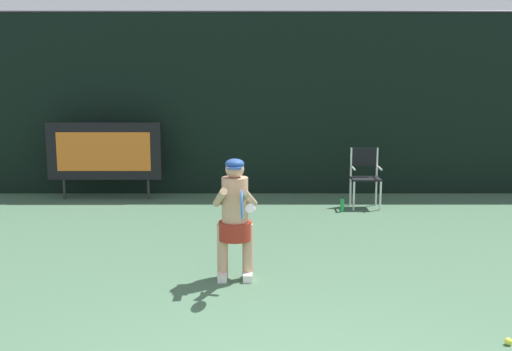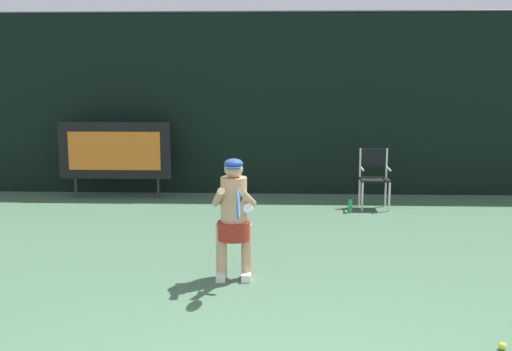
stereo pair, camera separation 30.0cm
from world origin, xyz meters
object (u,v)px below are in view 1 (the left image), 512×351
at_px(water_bottle, 345,205).
at_px(tennis_ball_loose, 511,342).
at_px(tennis_player, 238,215).
at_px(umpire_chair, 368,174).
at_px(tennis_racket, 245,204).
at_px(scoreboard, 108,151).

bearing_deg(water_bottle, tennis_ball_loose, -82.13).
distance_m(tennis_player, tennis_ball_loose, 3.19).
height_order(umpire_chair, tennis_player, tennis_player).
bearing_deg(tennis_player, tennis_racket, -80.12).
bearing_deg(water_bottle, tennis_racket, -112.12).
relative_size(water_bottle, tennis_racket, 0.44).
distance_m(water_bottle, tennis_player, 4.06).
bearing_deg(umpire_chair, tennis_player, -119.31).
relative_size(scoreboard, water_bottle, 8.30).
distance_m(water_bottle, tennis_ball_loose, 5.43).
bearing_deg(tennis_ball_loose, tennis_racket, 152.87).
bearing_deg(tennis_player, tennis_ball_loose, -35.47).
height_order(umpire_chair, tennis_ball_loose, umpire_chair).
bearing_deg(scoreboard, tennis_racket, -62.09).
xyz_separation_m(tennis_player, tennis_ball_loose, (2.52, -1.80, -0.75)).
height_order(scoreboard, tennis_ball_loose, scoreboard).
distance_m(tennis_player, tennis_racket, 0.61).
bearing_deg(umpire_chair, scoreboard, 172.00).
xyz_separation_m(umpire_chair, tennis_ball_loose, (0.28, -5.80, -0.58)).
distance_m(scoreboard, tennis_racket, 5.94).
bearing_deg(tennis_racket, water_bottle, 63.65).
bearing_deg(scoreboard, tennis_ball_loose, -51.27).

